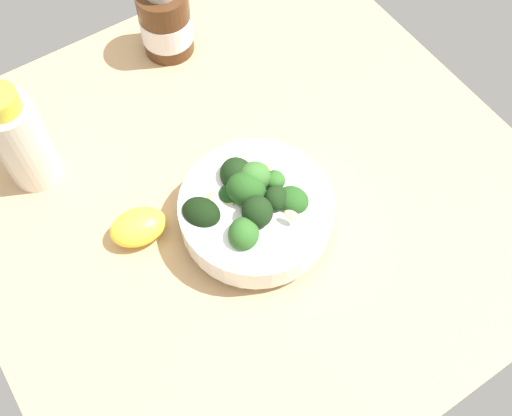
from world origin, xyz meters
TOP-DOWN VIEW (x-y plane):
  - ground_plane at (0.00, 0.00)cm, footprint 68.64×68.64cm
  - bowl_of_broccoli at (-2.11, -4.95)cm, footprint 17.93×17.93cm
  - lemon_wedge at (-14.26, 1.34)cm, footprint 7.50×5.96cm
  - bottle_tall at (-20.89, 16.37)cm, footprint 6.30×6.30cm
  - bottle_short at (3.56, 25.79)cm, footprint 7.26×7.26cm

SIDE VIEW (x-z plane):
  - ground_plane at x=0.00cm, z-range -3.19..0.00cm
  - lemon_wedge at x=-14.26cm, z-range 0.00..3.64cm
  - bowl_of_broccoli at x=-2.11cm, z-range -0.77..8.23cm
  - bottle_short at x=3.56cm, z-range -1.03..11.04cm
  - bottle_tall at x=-20.89cm, z-range -0.52..14.37cm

